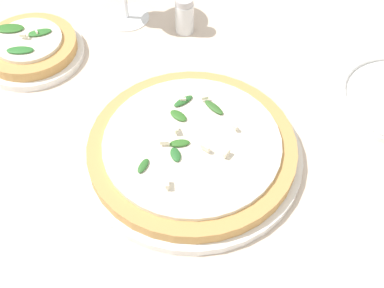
{
  "coord_description": "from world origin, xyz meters",
  "views": [
    {
      "loc": [
        0.11,
        -0.45,
        0.6
      ],
      "look_at": [
        0.04,
        0.01,
        0.03
      ],
      "focal_mm": 50.0,
      "sensor_mm": 36.0,
      "label": 1
    }
  ],
  "objects": [
    {
      "name": "ground_plane",
      "position": [
        0.0,
        0.0,
        0.0
      ],
      "size": [
        6.0,
        6.0,
        0.0
      ],
      "primitive_type": "plane",
      "color": "beige"
    },
    {
      "name": "pizza_arugula_main",
      "position": [
        0.04,
        0.01,
        0.02
      ],
      "size": [
        0.31,
        0.31,
        0.05
      ],
      "color": "white",
      "rests_on": "ground_plane"
    },
    {
      "name": "pizza_personal_side",
      "position": [
        -0.26,
        0.18,
        0.02
      ],
      "size": [
        0.17,
        0.17,
        0.05
      ],
      "color": "white",
      "rests_on": "ground_plane"
    },
    {
      "name": "shaker_pepper",
      "position": [
        -0.02,
        0.28,
        0.03
      ],
      "size": [
        0.03,
        0.03,
        0.07
      ],
      "color": "silver",
      "rests_on": "ground_plane"
    }
  ]
}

